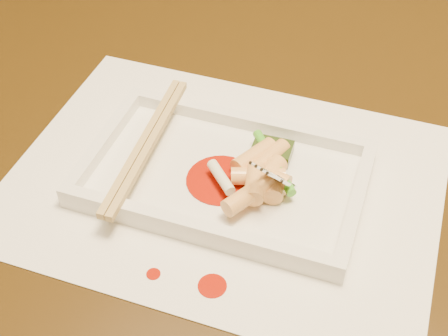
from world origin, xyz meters
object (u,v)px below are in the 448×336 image
(table, at_px, (306,160))
(plate_base, at_px, (224,179))
(placemat, at_px, (224,182))
(chopstick_a, at_px, (143,142))
(fork, at_px, (309,119))

(table, xyz_separation_m, plate_base, (-0.05, -0.16, 0.11))
(placemat, relative_size, chopstick_a, 2.06)
(fork, bearing_deg, chopstick_a, -173.25)
(placemat, relative_size, plate_base, 1.54)
(plate_base, relative_size, chopstick_a, 1.34)
(plate_base, bearing_deg, table, 72.76)
(plate_base, distance_m, fork, 0.11)
(chopstick_a, xyz_separation_m, fork, (0.15, 0.02, 0.06))
(placemat, relative_size, fork, 2.86)
(placemat, distance_m, plate_base, 0.00)
(table, relative_size, placemat, 3.50)
(table, xyz_separation_m, chopstick_a, (-0.13, -0.16, 0.13))
(placemat, distance_m, fork, 0.11)
(placemat, height_order, chopstick_a, chopstick_a)
(fork, bearing_deg, table, 97.82)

